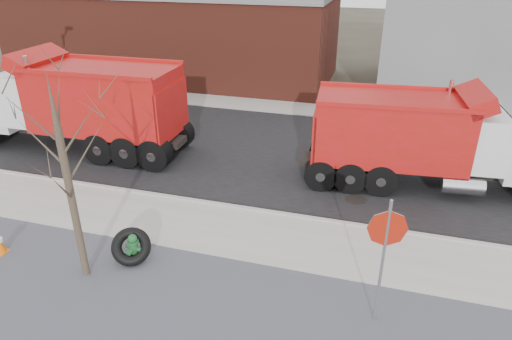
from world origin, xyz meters
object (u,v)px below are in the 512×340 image
(fire_hydrant, at_px, (134,249))
(truck_tire, at_px, (131,247))
(stop_sign, at_px, (385,243))
(dump_truck_red_b, at_px, (78,102))
(dump_truck_red_a, at_px, (424,137))

(fire_hydrant, relative_size, truck_tire, 0.63)
(truck_tire, relative_size, stop_sign, 0.43)
(stop_sign, xyz_separation_m, dump_truck_red_b, (-12.02, 6.56, -0.05))
(dump_truck_red_a, bearing_deg, dump_truck_red_b, 176.75)
(truck_tire, height_order, stop_sign, stop_sign)
(fire_hydrant, height_order, dump_truck_red_a, dump_truck_red_a)
(fire_hydrant, relative_size, stop_sign, 0.27)
(dump_truck_red_b, bearing_deg, truck_tire, 131.63)
(stop_sign, relative_size, dump_truck_red_a, 0.35)
(truck_tire, xyz_separation_m, stop_sign, (6.25, -0.38, 1.61))
(dump_truck_red_b, bearing_deg, dump_truck_red_a, -179.15)
(stop_sign, relative_size, dump_truck_red_b, 0.32)
(fire_hydrant, bearing_deg, dump_truck_red_a, 51.49)
(dump_truck_red_b, bearing_deg, fire_hydrant, 131.97)
(truck_tire, distance_m, stop_sign, 6.46)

